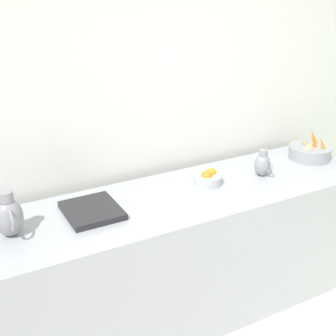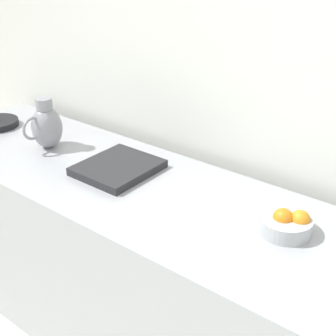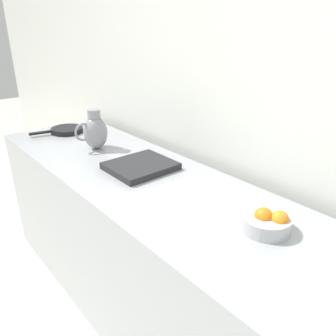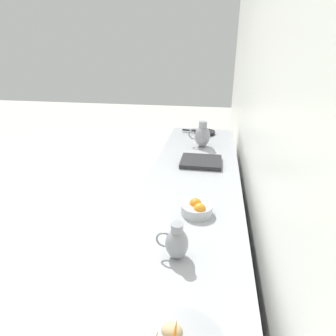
{
  "view_description": "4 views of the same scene",
  "coord_description": "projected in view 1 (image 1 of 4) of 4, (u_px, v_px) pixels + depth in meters",
  "views": [
    {
      "loc": [
        0.72,
        -1.28,
        2.16
      ],
      "look_at": [
        -1.46,
        -0.09,
        1.1
      ],
      "focal_mm": 49.48,
      "sensor_mm": 36.0,
      "label": 1
    },
    {
      "loc": [
        -0.21,
        0.77,
        1.84
      ],
      "look_at": [
        -1.36,
        -0.14,
        1.1
      ],
      "focal_mm": 49.8,
      "sensor_mm": 36.0,
      "label": 2
    },
    {
      "loc": [
        -0.55,
        0.86,
        1.63
      ],
      "look_at": [
        -1.43,
        -0.2,
        1.04
      ],
      "focal_mm": 36.19,
      "sensor_mm": 36.0,
      "label": 3
    },
    {
      "loc": [
        -1.63,
        1.73,
        1.81
      ],
      "look_at": [
        -1.3,
        -0.2,
        0.98
      ],
      "focal_mm": 30.79,
      "sensor_mm": 36.0,
      "label": 4
    }
  ],
  "objects": [
    {
      "name": "tile_wall_left",
      "position": [
        189.0,
        77.0,
        3.13
      ],
      "size": [
        0.1,
        8.25,
        3.0
      ],
      "primitive_type": "cube",
      "color": "silver",
      "rests_on": "ground_plane"
    },
    {
      "name": "metal_pitcher_short",
      "position": [
        263.0,
        164.0,
        3.1
      ],
      "size": [
        0.16,
        0.11,
        0.18
      ],
      "color": "gray",
      "rests_on": "prep_counter"
    },
    {
      "name": "metal_pitcher_tall",
      "position": [
        9.0,
        216.0,
        2.38
      ],
      "size": [
        0.21,
        0.15,
        0.25
      ],
      "color": "gray",
      "rests_on": "prep_counter"
    },
    {
      "name": "counter_sink_basin",
      "position": [
        92.0,
        211.0,
        2.64
      ],
      "size": [
        0.34,
        0.3,
        0.04
      ],
      "primitive_type": "cube",
      "color": "#232326",
      "rests_on": "prep_counter"
    },
    {
      "name": "vegetable_colander",
      "position": [
        310.0,
        152.0,
        3.4
      ],
      "size": [
        0.3,
        0.3,
        0.2
      ],
      "color": "gray",
      "rests_on": "prep_counter"
    },
    {
      "name": "orange_bowl",
      "position": [
        208.0,
        178.0,
        3.0
      ],
      "size": [
        0.19,
        0.19,
        0.09
      ],
      "color": "#ADAFB5",
      "rests_on": "prep_counter"
    },
    {
      "name": "prep_counter",
      "position": [
        156.0,
        263.0,
        2.95
      ],
      "size": [
        0.71,
        3.01,
        0.89
      ],
      "primitive_type": "cube",
      "color": "#9EA0A5",
      "rests_on": "ground_plane"
    }
  ]
}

